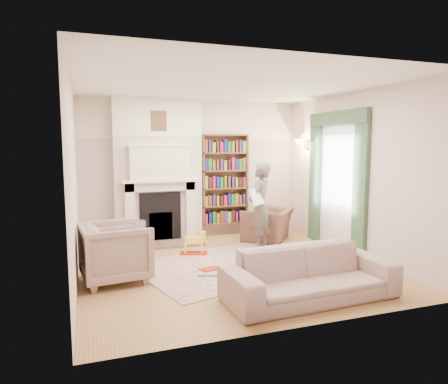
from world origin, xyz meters
name	(u,v)px	position (x,y,z in m)	size (l,w,h in m)	color
floor	(229,266)	(0.00, 0.00, 0.00)	(4.50, 4.50, 0.00)	#98693C
ceiling	(229,85)	(0.00, 0.00, 2.80)	(4.50, 4.50, 0.00)	white
wall_back	(193,169)	(0.00, 2.25, 1.40)	(4.50, 4.50, 0.00)	beige
wall_front	(304,195)	(0.00, -2.25, 1.40)	(4.50, 4.50, 0.00)	beige
wall_left	(73,182)	(-2.25, 0.00, 1.40)	(4.50, 4.50, 0.00)	beige
wall_right	(352,174)	(2.25, 0.00, 1.40)	(4.50, 4.50, 0.00)	beige
fireplace	(158,171)	(-0.75, 2.05, 1.39)	(1.70, 0.58, 2.80)	beige
bookcase	(224,180)	(0.65, 2.12, 1.18)	(1.00, 0.24, 1.85)	brown
window	(338,170)	(2.23, 0.40, 1.45)	(0.02, 0.90, 1.30)	silver
curtain_left	(360,188)	(2.20, -0.30, 1.20)	(0.07, 0.32, 2.40)	#314D32
curtain_right	(315,180)	(2.20, 1.10, 1.20)	(0.07, 0.32, 2.40)	#314D32
pelmet	(337,118)	(2.19, 0.40, 2.38)	(0.09, 1.70, 0.24)	#314D32
wall_sconce	(298,145)	(2.03, 1.50, 1.90)	(0.20, 0.24, 0.24)	gold
rug	(224,266)	(-0.08, 0.01, 0.01)	(2.60, 2.00, 0.01)	beige
armchair_reading	(268,224)	(1.32, 1.38, 0.32)	(0.97, 0.85, 0.63)	#452D25
armchair_left	(116,252)	(-1.73, -0.12, 0.41)	(0.88, 0.91, 0.83)	#AEA190
sofa	(310,274)	(0.49, -1.60, 0.32)	(2.16, 0.84, 0.63)	#BCAB9B
man_reading	(260,206)	(0.87, 0.78, 0.79)	(0.58, 0.38, 1.59)	#554A44
newspaper	(257,197)	(0.72, 0.58, 1.00)	(0.43, 0.02, 0.30)	white
coffee_table	(312,263)	(0.94, -0.92, 0.23)	(0.70, 0.45, 0.45)	#322211
paraffin_heater	(140,236)	(-1.22, 1.39, 0.28)	(0.24, 0.24, 0.55)	#B4B9BD
rocking_horse	(194,243)	(-0.36, 0.80, 0.21)	(0.47, 0.19, 0.42)	yellow
board_game	(212,271)	(-0.36, -0.25, 0.03)	(0.40, 0.40, 0.03)	#DCE852
game_box_lid	(210,270)	(-0.38, -0.20, 0.04)	(0.28, 0.19, 0.05)	#A42112
comic_annuals	(263,270)	(0.40, -0.40, 0.02)	(0.77, 0.86, 0.02)	red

